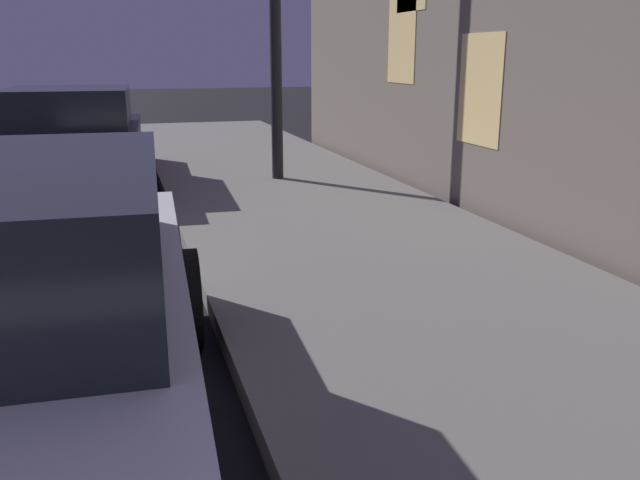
# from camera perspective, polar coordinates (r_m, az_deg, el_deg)

# --- Properties ---
(car_black) EXTENTS (2.21, 4.34, 1.43)m
(car_black) POSITION_cam_1_polar(r_m,az_deg,el_deg) (9.94, -20.45, 7.88)
(car_black) COLOR black
(car_black) RESTS_ON ground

